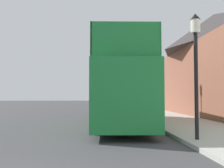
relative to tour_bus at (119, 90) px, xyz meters
name	(u,v)px	position (x,y,z in m)	size (l,w,h in m)	color
ground_plane	(73,113)	(-3.54, 10.56, -1.90)	(144.00, 144.00, 0.00)	#3D3D3F
sidewalk	(155,114)	(3.65, 7.56, -1.83)	(3.97, 108.00, 0.14)	#ADAAA3
brick_terrace_rear	(215,64)	(8.63, 7.01, 2.37)	(6.00, 18.09, 8.55)	#935642
tour_bus	(119,90)	(0.00, 0.00, 0.00)	(2.95, 11.12, 4.25)	#1E7A38
parked_car_ahead_of_bus	(118,107)	(0.58, 7.99, -1.23)	(1.88, 4.58, 1.43)	#9E9EA3
lamp_post_nearest	(196,51)	(2.14, -5.73, 1.22)	(0.35, 0.35, 4.28)	black
lamp_post_second	(147,67)	(2.34, 4.14, 1.75)	(0.35, 0.35, 5.14)	black
lamp_post_third	(130,80)	(2.28, 14.01, 1.50)	(0.35, 0.35, 4.74)	black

